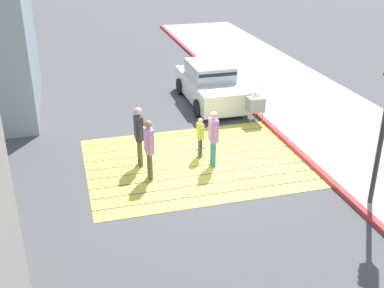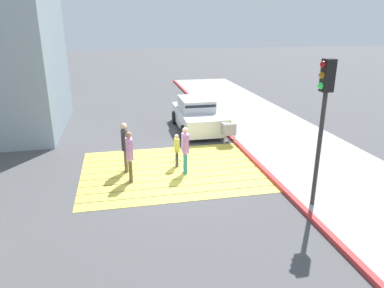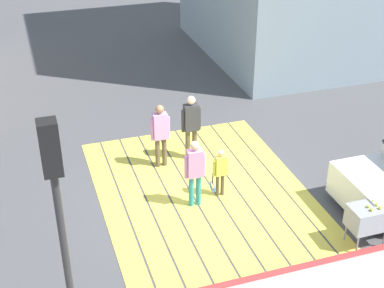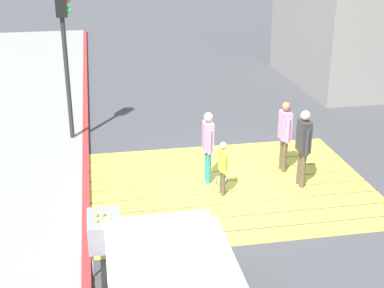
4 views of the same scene
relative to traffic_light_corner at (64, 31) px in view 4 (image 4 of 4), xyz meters
name	(u,v)px [view 4 (image 4 of 4)]	position (x,y,z in m)	size (l,w,h in m)	color
ground_plane	(230,186)	(3.58, -3.52, -3.04)	(120.00, 120.00, 0.00)	#4C4C4F
crosswalk_stripes	(230,186)	(3.58, -3.52, -3.03)	(6.40, 4.90, 0.01)	#EAD64C
curb_painted	(86,196)	(0.33, -3.52, -2.97)	(0.16, 40.00, 0.13)	#BC3333
traffic_light_corner	(64,31)	(0.00, 0.00, 0.00)	(0.39, 0.28, 4.24)	#2D2D2D
tennis_ball_cart	(104,230)	(0.68, -6.12, -2.34)	(0.56, 0.80, 1.02)	#99999E
pedestrian_adult_lead	(303,143)	(5.18, -3.76, -1.98)	(0.23, 0.53, 1.82)	brown
pedestrian_adult_trailing	(285,131)	(5.05, -2.89, -2.02)	(0.23, 0.51, 1.75)	brown
pedestrian_adult_side	(208,142)	(3.13, -3.17, -2.05)	(0.23, 0.50, 1.70)	teal
pedestrian_child_with_racket	(223,165)	(3.32, -3.86, -2.33)	(0.28, 0.39, 1.26)	brown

